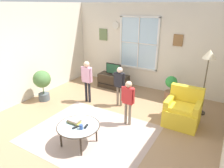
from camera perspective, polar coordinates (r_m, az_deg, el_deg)
ground_plane at (r=4.94m, az=-4.72°, el=-11.97°), size 5.81×6.53×0.02m
back_wall at (r=6.94m, az=9.59°, el=10.00°), size 5.21×0.17×2.74m
side_wall_left at (r=6.25m, az=-25.65°, el=6.93°), size 0.12×5.93×2.74m
area_rug at (r=4.73m, az=-5.80°, el=-13.42°), size 2.61×2.21×0.01m
tv_stand at (r=7.03m, az=0.39°, el=0.78°), size 1.03×0.44×0.47m
television at (r=6.89m, az=0.39°, el=4.19°), size 0.54×0.08×0.38m
armchair at (r=5.19m, az=18.86°, el=-7.07°), size 0.76×0.74×0.87m
coffee_table at (r=4.25m, az=-9.23°, el=-11.49°), size 0.86×0.86×0.44m
book_stack at (r=4.33m, az=-10.37°, el=-9.97°), size 0.27×0.19×0.07m
cup at (r=4.10m, az=-8.48°, el=-11.58°), size 0.07×0.07×0.10m
remote_near_books at (r=4.17m, az=-9.96°, el=-11.64°), size 0.08×0.15×0.02m
remote_near_cup at (r=4.17m, az=-7.15°, el=-11.46°), size 0.07×0.15×0.02m
person_pink_shirt at (r=5.87m, az=-6.87°, el=1.92°), size 0.37×0.17×1.22m
person_black_shirt at (r=5.62m, az=2.08°, el=0.53°), size 0.34×0.15×1.12m
person_red_shirt at (r=4.73m, az=4.49°, el=-3.86°), size 0.33×0.15×1.09m
potted_plant_by_window at (r=6.37m, az=15.83°, el=-0.88°), size 0.34×0.34×0.73m
potted_plant_corner at (r=6.32m, az=-18.62°, el=0.60°), size 0.50×0.50×0.92m
floor_lamp at (r=5.50m, az=25.01°, el=5.77°), size 0.32×0.32×1.68m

